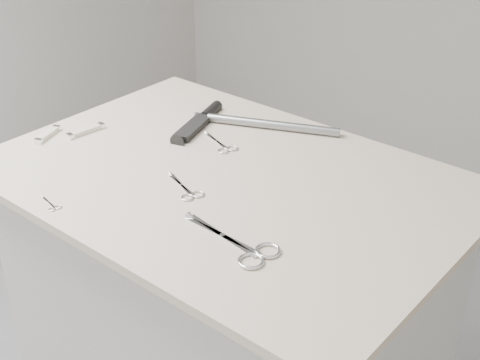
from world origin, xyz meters
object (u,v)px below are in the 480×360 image
Objects in this scene: large_shears at (246,248)px; plinth at (228,344)px; embroidery_scissors_a at (188,191)px; pocket_knife_b at (86,130)px; metal_rail at (273,125)px; embroidery_scissors_b at (223,146)px; sheathed_knife at (201,120)px; tiny_scissors at (52,205)px; pocket_knife_a at (48,134)px.

plinth is at bearing 142.90° from large_shears.
embroidery_scissors_a is (-0.02, -0.10, 0.47)m from plinth.
pocket_knife_b is at bearing -172.33° from plinth.
large_shears is at bearing -57.85° from metal_rail.
embroidery_scissors_b reaches higher than plinth.
large_shears is 0.41m from embroidery_scissors_b.
sheathed_knife reaches higher than embroidery_scissors_a.
pocket_knife_b is (-0.38, 0.05, 0.00)m from embroidery_scissors_a.
large_shears is 1.78× the size of embroidery_scissors_b.
tiny_scissors is at bearing -120.76° from plinth.
sheathed_knife is 2.15× the size of pocket_knife_b.
plinth is at bearing -76.03° from pocket_knife_b.
tiny_scissors is at bearing -101.64° from metal_rail.
metal_rail is at bearing 105.36° from plinth.
embroidery_scissors_a is 1.18× the size of pocket_knife_b.
embroidery_scissors_a and embroidery_scissors_b have the same top height.
pocket_knife_b is at bearing 140.06° from tiny_scissors.
sheathed_knife and metal_rail have the same top height.
large_shears is 0.23m from embroidery_scissors_a.
sheathed_knife is at bearing -59.62° from pocket_knife_a.
metal_rail reaches higher than tiny_scissors.
embroidery_scissors_a is 0.36× the size of metal_rail.
plinth is at bearing 99.50° from embroidery_scissors_a.
large_shears is at bearing -41.71° from plinth.
large_shears is 0.40m from tiny_scissors.
sheathed_knife is at bearing 143.88° from plinth.
pocket_knife_a is at bearing -135.54° from metal_rail.
tiny_scissors is 0.73× the size of pocket_knife_a.
embroidery_scissors_a is 0.27m from tiny_scissors.
sheathed_knife is at bearing 147.57° from embroidery_scissors_a.
metal_rail is (-0.27, 0.43, 0.01)m from large_shears.
plinth is 7.67× the size of embroidery_scissors_a.
sheathed_knife is (-0.12, 0.06, 0.01)m from embroidery_scissors_b.
embroidery_scissors_b is at bearing -133.95° from sheathed_knife.
embroidery_scissors_a is at bearing -90.56° from pocket_knife_b.
metal_rail is (0.15, 0.09, 0.00)m from sheathed_knife.
embroidery_scissors_a is 0.35m from metal_rail.
embroidery_scissors_b is 0.14m from sheathed_knife.
metal_rail reaches higher than pocket_knife_b.
large_shears is at bearing 28.82° from tiny_scissors.
plinth is 0.59m from tiny_scissors.
metal_rail is at bearing 117.78° from embroidery_scissors_a.
embroidery_scissors_a is at bearing -81.63° from metal_rail.
embroidery_scissors_a reaches higher than plinth.
large_shears is at bearing -146.59° from sheathed_knife.
sheathed_knife is at bearing 145.74° from large_shears.
embroidery_scissors_a is at bearing -49.42° from embroidery_scissors_b.
tiny_scissors is 0.33m from pocket_knife_b.
plinth is 9.04× the size of pocket_knife_b.
tiny_scissors reaches higher than plinth.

